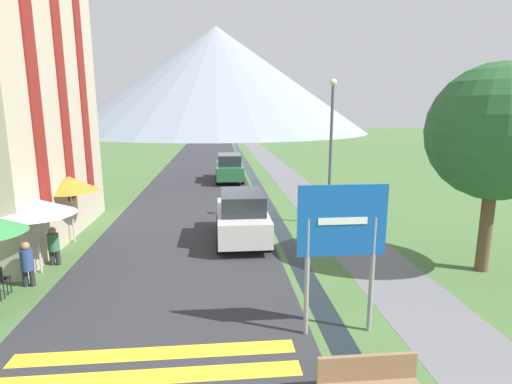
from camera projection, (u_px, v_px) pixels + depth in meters
ground_plane at (240, 192)px, 23.33m from camera, size 160.00×160.00×0.00m
road at (203, 168)px, 32.85m from camera, size 6.40×60.00×0.01m
footpath at (276, 167)px, 33.42m from camera, size 2.20×60.00×0.01m
drainage_channel at (248, 167)px, 33.20m from camera, size 0.60×60.00×0.00m
mountain_distant at (217, 80)px, 87.36m from camera, size 65.49×65.49×22.45m
road_sign at (342, 236)px, 8.08m from camera, size 1.84×0.11×3.21m
parked_car_near at (242, 216)px, 14.39m from camera, size 1.86×4.10×1.82m
parked_car_far at (229, 167)px, 26.69m from camera, size 1.82×4.55×1.82m
cafe_chair_middle at (17, 259)px, 11.31m from camera, size 0.40×0.40×0.85m
cafe_chair_far_right at (49, 242)px, 12.74m from camera, size 0.40×0.40×0.85m
cafe_umbrella_middle_white at (34, 207)px, 11.27m from camera, size 2.22×2.22×2.22m
cafe_umbrella_rear_orange at (69, 184)px, 13.90m from camera, size 1.96×1.96×2.40m
person_seated_near at (27, 262)px, 10.62m from camera, size 0.32×0.32×1.24m
person_seated_far at (54, 244)px, 12.11m from camera, size 0.32×0.32×1.20m
streetlamp at (331, 142)px, 16.01m from camera, size 0.28×0.28×5.86m
tree_by_path at (497, 133)px, 11.02m from camera, size 3.79×3.79×5.96m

